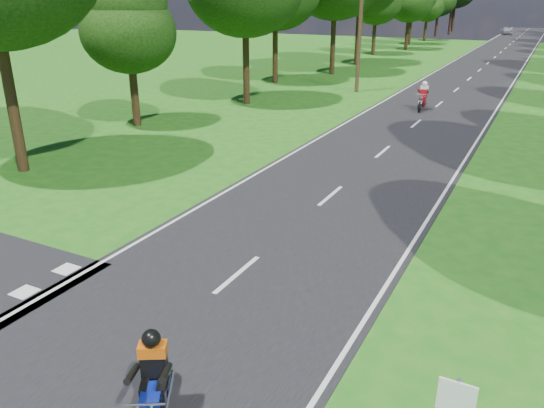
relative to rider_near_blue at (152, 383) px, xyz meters
The scene contains 7 objects.
ground 3.07m from the rider_near_blue, 116.83° to the left, with size 160.00×160.00×0.00m, color #1C6216.
main_road 52.67m from the rider_near_blue, 91.46° to the left, with size 7.00×140.00×0.02m, color black.
road_markings 50.80m from the rider_near_blue, 91.66° to the left, with size 7.40×140.00×0.01m.
telegraph_pole 31.68m from the rider_near_blue, 103.47° to the left, with size 1.20×0.26×8.00m.
rider_near_blue is the anchor object (origin of this frame).
rider_far_red 26.42m from the rider_near_blue, 94.10° to the left, with size 0.65×1.96×1.63m, color #B20D22, non-canonical shape.
distant_car 98.35m from the rider_near_blue, 92.22° to the left, with size 1.48×3.67×1.25m, color silver.
Camera 1 is at (5.87, -7.48, 6.19)m, focal length 35.00 mm.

